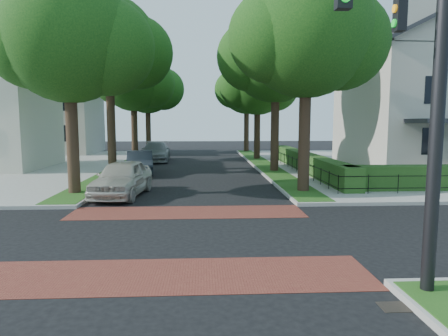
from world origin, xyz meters
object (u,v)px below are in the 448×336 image
Objects in this scene: parked_car_front at (122,178)px; parked_car_middle at (140,163)px; traffic_signal at (424,59)px; parked_car_rear at (156,152)px.

parked_car_front reaches higher than parked_car_middle.
parked_car_middle is (-8.48, 18.93, -3.92)m from traffic_signal.
traffic_signal is 29.42m from parked_car_rear.
traffic_signal is at bearing -74.32° from parked_car_middle.
parked_car_front is at bearing -95.64° from parked_car_middle.
traffic_signal is 1.36× the size of parked_car_rear.
parked_car_middle is (-0.38, 7.68, -0.07)m from parked_car_front.
parked_car_rear is (-0.39, 16.66, 0.00)m from parked_car_front.
parked_car_rear is at bearing 106.91° from traffic_signal.
parked_car_middle is at bearing 98.58° from parked_car_front.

